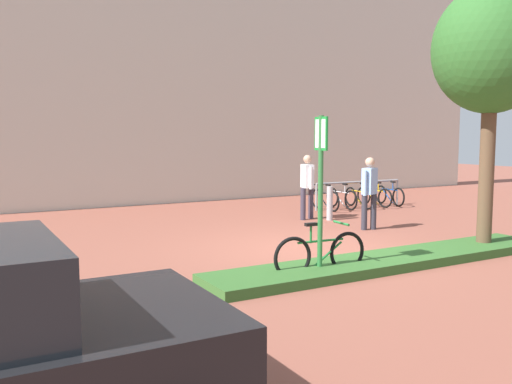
{
  "coord_description": "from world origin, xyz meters",
  "views": [
    {
      "loc": [
        -6.23,
        -8.65,
        2.21
      ],
      "look_at": [
        -0.5,
        1.43,
        1.03
      ],
      "focal_mm": 38.31,
      "sensor_mm": 36.0,
      "label": 1
    }
  ],
  "objects_px": {
    "person_casual_tan": "(369,189)",
    "bike_rack_cluster": "(358,196)",
    "bollard_steel": "(330,203)",
    "tree_sidewalk": "(492,51)",
    "bike_at_sign": "(321,253)",
    "person_shirt_blue": "(307,183)",
    "parking_sign_post": "(321,172)"
  },
  "relations": [
    {
      "from": "person_casual_tan",
      "to": "bike_rack_cluster",
      "type": "bearing_deg",
      "value": 53.22
    },
    {
      "from": "bike_rack_cluster",
      "to": "bollard_steel",
      "type": "bearing_deg",
      "value": -145.15
    },
    {
      "from": "tree_sidewalk",
      "to": "person_casual_tan",
      "type": "bearing_deg",
      "value": 97.39
    },
    {
      "from": "tree_sidewalk",
      "to": "bike_rack_cluster",
      "type": "distance_m",
      "value": 7.4
    },
    {
      "from": "bike_at_sign",
      "to": "person_shirt_blue",
      "type": "distance_m",
      "value": 5.94
    },
    {
      "from": "parking_sign_post",
      "to": "bike_at_sign",
      "type": "distance_m",
      "value": 1.31
    },
    {
      "from": "tree_sidewalk",
      "to": "person_shirt_blue",
      "type": "xyz_separation_m",
      "value": [
        -0.71,
        4.98,
        -2.82
      ]
    },
    {
      "from": "bike_at_sign",
      "to": "bollard_steel",
      "type": "height_order",
      "value": "bollard_steel"
    },
    {
      "from": "bike_rack_cluster",
      "to": "bollard_steel",
      "type": "relative_size",
      "value": 3.56
    },
    {
      "from": "tree_sidewalk",
      "to": "person_shirt_blue",
      "type": "distance_m",
      "value": 5.77
    },
    {
      "from": "bike_at_sign",
      "to": "person_shirt_blue",
      "type": "xyz_separation_m",
      "value": [
        3.2,
        4.96,
        0.63
      ]
    },
    {
      "from": "parking_sign_post",
      "to": "bollard_steel",
      "type": "xyz_separation_m",
      "value": [
        3.68,
        4.59,
        -1.2
      ]
    },
    {
      "from": "bike_at_sign",
      "to": "person_casual_tan",
      "type": "relative_size",
      "value": 0.98
    },
    {
      "from": "bollard_steel",
      "to": "person_shirt_blue",
      "type": "xyz_separation_m",
      "value": [
        -0.42,
        0.44,
        0.53
      ]
    },
    {
      "from": "parking_sign_post",
      "to": "bollard_steel",
      "type": "height_order",
      "value": "parking_sign_post"
    },
    {
      "from": "tree_sidewalk",
      "to": "bike_rack_cluster",
      "type": "bearing_deg",
      "value": 71.41
    },
    {
      "from": "parking_sign_post",
      "to": "bike_at_sign",
      "type": "xyz_separation_m",
      "value": [
        0.07,
        0.07,
        -1.3
      ]
    },
    {
      "from": "tree_sidewalk",
      "to": "parking_sign_post",
      "type": "distance_m",
      "value": 4.52
    },
    {
      "from": "bike_rack_cluster",
      "to": "person_casual_tan",
      "type": "distance_m",
      "value": 4.16
    },
    {
      "from": "parking_sign_post",
      "to": "bike_rack_cluster",
      "type": "relative_size",
      "value": 0.79
    },
    {
      "from": "bike_rack_cluster",
      "to": "person_casual_tan",
      "type": "height_order",
      "value": "person_casual_tan"
    },
    {
      "from": "bike_rack_cluster",
      "to": "person_shirt_blue",
      "type": "distance_m",
      "value": 3.11
    },
    {
      "from": "bike_rack_cluster",
      "to": "person_casual_tan",
      "type": "relative_size",
      "value": 1.87
    },
    {
      "from": "tree_sidewalk",
      "to": "bike_at_sign",
      "type": "height_order",
      "value": "tree_sidewalk"
    },
    {
      "from": "person_shirt_blue",
      "to": "person_casual_tan",
      "type": "relative_size",
      "value": 1.0
    },
    {
      "from": "bollard_steel",
      "to": "person_casual_tan",
      "type": "bearing_deg",
      "value": -92.94
    },
    {
      "from": "bike_rack_cluster",
      "to": "tree_sidewalk",
      "type": "bearing_deg",
      "value": -108.59
    },
    {
      "from": "person_casual_tan",
      "to": "parking_sign_post",
      "type": "bearing_deg",
      "value": -140.67
    },
    {
      "from": "bike_at_sign",
      "to": "bike_rack_cluster",
      "type": "xyz_separation_m",
      "value": [
        5.99,
        6.17,
        -0.0
      ]
    },
    {
      "from": "bike_rack_cluster",
      "to": "parking_sign_post",
      "type": "bearing_deg",
      "value": -134.16
    },
    {
      "from": "tree_sidewalk",
      "to": "person_shirt_blue",
      "type": "height_order",
      "value": "tree_sidewalk"
    },
    {
      "from": "bollard_steel",
      "to": "person_shirt_blue",
      "type": "bearing_deg",
      "value": 133.42
    }
  ]
}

